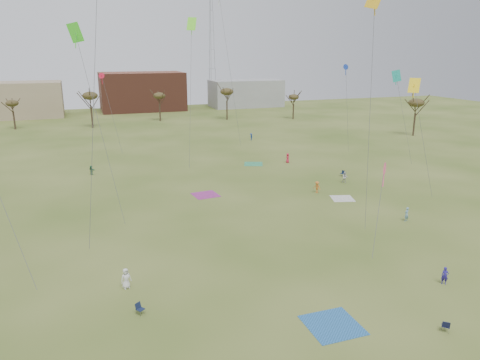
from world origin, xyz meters
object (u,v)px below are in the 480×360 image
object	(u,v)px
camp_chair_center	(445,328)
camp_chair_right	(342,174)
radio_tower	(212,49)
camp_chair_left	(140,311)
flyer_near_right	(445,276)
flyer_near_left	(126,278)

from	to	relation	value
camp_chair_center	camp_chair_right	distance (m)	40.19
camp_chair_center	radio_tower	distance (m)	138.41
camp_chair_center	camp_chair_right	bearing A→B (deg)	-70.85
camp_chair_left	camp_chair_center	world-z (taller)	same
flyer_near_right	radio_tower	size ratio (longest dim) A/B	0.04
camp_chair_left	flyer_near_left	bearing A→B (deg)	61.20
camp_chair_center	camp_chair_right	size ratio (longest dim) A/B	1.00
flyer_near_right	camp_chair_left	size ratio (longest dim) A/B	1.70
flyer_near_left	flyer_near_right	size ratio (longest dim) A/B	1.16
flyer_near_right	camp_chair_right	distance (m)	33.59
flyer_near_right	camp_chair_center	size ratio (longest dim) A/B	1.70
camp_chair_center	camp_chair_left	bearing A→B (deg)	15.88
flyer_near_left	camp_chair_right	world-z (taller)	flyer_near_left
flyer_near_left	radio_tower	size ratio (longest dim) A/B	0.04
camp_chair_right	radio_tower	size ratio (longest dim) A/B	0.02
flyer_near_right	flyer_near_left	bearing A→B (deg)	-160.79
flyer_near_right	camp_chair_center	bearing A→B (deg)	-95.06
camp_chair_right	radio_tower	world-z (taller)	radio_tower
flyer_near_left	camp_chair_right	size ratio (longest dim) A/B	1.96
camp_chair_left	radio_tower	size ratio (longest dim) A/B	0.02
camp_chair_right	camp_chair_center	bearing A→B (deg)	-42.57
flyer_near_right	camp_chair_left	xyz separation A→B (m)	(-24.11, 3.83, -0.48)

